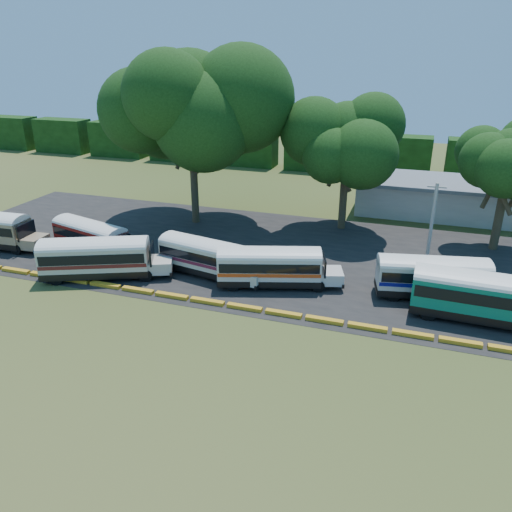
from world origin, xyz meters
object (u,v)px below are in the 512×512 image
(bus_white_red, at_px, (272,265))
(bus_cream_west, at_px, (98,256))
(bus_teal, at_px, (484,295))
(tree_west, at_px, (190,101))
(bus_red, at_px, (92,235))

(bus_white_red, bearing_deg, bus_cream_west, 175.03)
(bus_teal, height_order, tree_west, tree_west)
(bus_red, height_order, bus_teal, bus_teal)
(bus_red, distance_m, bus_white_red, 18.01)
(bus_teal, relative_size, tree_west, 0.62)
(bus_white_red, bearing_deg, bus_teal, -20.02)
(bus_red, bearing_deg, tree_west, 80.78)
(bus_white_red, height_order, tree_west, tree_west)
(bus_cream_west, xyz_separation_m, bus_teal, (29.84, 2.27, 0.10))
(bus_white_red, distance_m, tree_west, 21.23)
(tree_west, bearing_deg, bus_teal, -25.77)
(tree_west, bearing_deg, bus_white_red, -45.46)
(bus_red, relative_size, bus_teal, 0.88)
(bus_cream_west, height_order, bus_white_red, bus_cream_west)
(bus_cream_west, relative_size, tree_west, 0.60)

